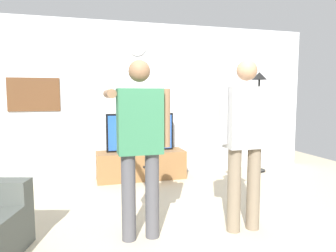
% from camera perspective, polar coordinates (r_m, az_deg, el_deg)
% --- Properties ---
extents(ground_plane, '(8.40, 8.40, 0.00)m').
position_cam_1_polar(ground_plane, '(3.09, 7.23, -22.10)').
color(ground_plane, beige).
extents(back_wall, '(6.40, 0.10, 2.70)m').
position_cam_1_polar(back_wall, '(5.56, -4.49, 4.87)').
color(back_wall, silver).
rests_on(back_wall, ground_plane).
extents(tv_stand, '(1.50, 0.51, 0.48)m').
position_cam_1_polar(tv_stand, '(5.33, -5.02, -7.23)').
color(tv_stand, olive).
rests_on(tv_stand, ground_plane).
extents(television, '(1.15, 0.07, 0.65)m').
position_cam_1_polar(television, '(5.28, -5.17, -1.15)').
color(television, black).
rests_on(television, tv_stand).
extents(wall_clock, '(0.32, 0.03, 0.32)m').
position_cam_1_polar(wall_clock, '(5.54, -5.78, 14.49)').
color(wall_clock, white).
extents(framed_picture, '(0.80, 0.04, 0.54)m').
position_cam_1_polar(framed_picture, '(5.45, -23.66, 5.38)').
color(framed_picture, brown).
extents(floor_lamp, '(0.32, 0.32, 1.86)m').
position_cam_1_polar(floor_lamp, '(5.95, 16.49, 4.51)').
color(floor_lamp, black).
rests_on(floor_lamp, ground_plane).
extents(person_standing_nearer_lamp, '(0.61, 0.78, 1.77)m').
position_cam_1_polar(person_standing_nearer_lamp, '(3.02, -5.29, -2.39)').
color(person_standing_nearer_lamp, '#4C4C51').
rests_on(person_standing_nearer_lamp, ground_plane).
extents(person_standing_nearer_couch, '(0.60, 0.78, 1.80)m').
position_cam_1_polar(person_standing_nearer_couch, '(3.30, 14.05, -1.67)').
color(person_standing_nearer_couch, '#7A6B56').
rests_on(person_standing_nearer_couch, ground_plane).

